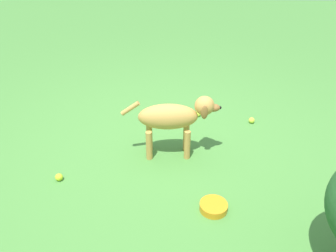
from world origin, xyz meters
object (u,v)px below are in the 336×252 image
object	(u,v)px
dog	(174,118)
tennis_ball_0	(252,120)
tennis_ball_2	(59,177)
tennis_ball_3	(182,117)
water_bowl	(214,207)
tennis_ball_1	(198,114)

from	to	relation	value
dog	tennis_ball_0	size ratio (longest dim) A/B	13.75
dog	tennis_ball_0	distance (m)	1.11
tennis_ball_2	tennis_ball_3	distance (m)	1.52
tennis_ball_0	tennis_ball_2	world-z (taller)	same
dog	tennis_ball_0	world-z (taller)	dog
tennis_ball_2	water_bowl	size ratio (longest dim) A/B	0.30
tennis_ball_1	water_bowl	world-z (taller)	tennis_ball_1
tennis_ball_0	water_bowl	distance (m)	1.45
water_bowl	tennis_ball_3	bearing A→B (deg)	-170.41
tennis_ball_0	water_bowl	bearing A→B (deg)	-21.86
tennis_ball_1	tennis_ball_3	world-z (taller)	same
tennis_ball_1	tennis_ball_2	world-z (taller)	same
tennis_ball_2	dog	bearing A→B (deg)	112.80
dog	tennis_ball_1	xyz separation A→B (m)	(-0.74, 0.27, -0.37)
tennis_ball_0	water_bowl	xyz separation A→B (m)	(1.34, -0.54, -0.00)
dog	water_bowl	size ratio (longest dim) A/B	4.12
tennis_ball_0	tennis_ball_2	distance (m)	2.11
tennis_ball_3	water_bowl	distance (m)	1.42
dog	tennis_ball_0	xyz separation A→B (m)	(-0.60, 0.86, -0.37)
tennis_ball_1	tennis_ball_2	size ratio (longest dim) A/B	1.00
dog	tennis_ball_1	distance (m)	0.87
tennis_ball_0	tennis_ball_1	bearing A→B (deg)	-102.75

